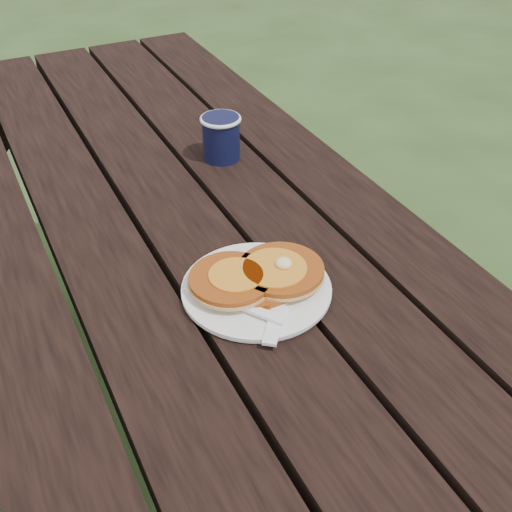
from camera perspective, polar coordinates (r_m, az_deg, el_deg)
name	(u,v)px	position (r m, az deg, el deg)	size (l,w,h in m)	color
ground	(196,459)	(1.69, -5.32, -17.51)	(60.00, 60.00, 0.00)	#2B3E1A
picnic_table	(187,356)	(1.41, -6.17, -8.79)	(1.36, 1.80, 0.75)	black
plate	(256,290)	(0.96, 0.04, -3.01)	(0.22, 0.22, 0.01)	white
pancake_stack	(258,276)	(0.95, 0.16, -1.81)	(0.20, 0.14, 0.04)	#A24712
knife	(280,301)	(0.93, 2.18, -4.06)	(0.02, 0.18, 0.01)	white
fork	(250,309)	(0.91, -0.52, -4.69)	(0.03, 0.16, 0.01)	white
coffee_cup	(221,135)	(1.29, -3.12, 10.70)	(0.08, 0.08, 0.09)	black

